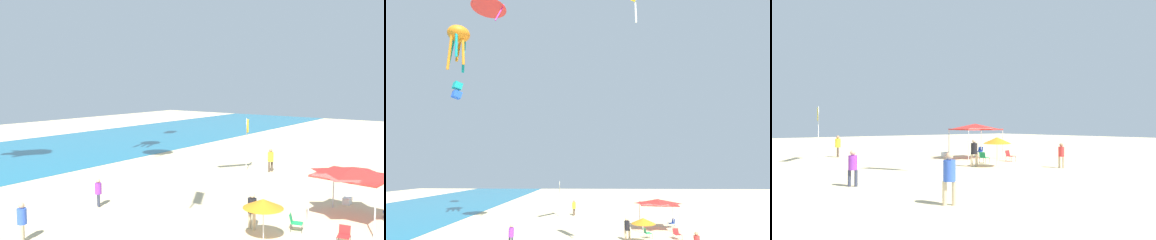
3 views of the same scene
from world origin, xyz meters
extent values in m
cube|color=beige|center=(0.00, 0.00, -0.05)|extent=(120.00, 120.00, 0.10)
cube|color=teal|center=(0.00, 30.83, 0.01)|extent=(120.00, 20.29, 0.02)
cylinder|color=#B7B7BC|center=(0.31, -2.01, 1.17)|extent=(0.07, 0.07, 2.34)
cylinder|color=#B7B7BC|center=(0.67, 1.27, 1.17)|extent=(0.07, 0.07, 2.34)
cylinder|color=#B7B7BC|center=(3.65, 0.94, 1.17)|extent=(0.07, 0.07, 2.34)
cube|color=red|center=(1.98, -0.54, 2.39)|extent=(3.41, 3.68, 0.10)
pyramid|color=red|center=(1.98, -0.54, 2.65)|extent=(3.35, 3.61, 0.42)
cylinder|color=silver|center=(-3.10, 1.92, 0.96)|extent=(0.08, 0.08, 1.92)
cone|color=orange|center=(-3.12, 1.94, 1.74)|extent=(1.85, 1.85, 0.48)
cylinder|color=black|center=(3.50, -1.74, 0.20)|extent=(0.02, 0.02, 0.40)
cylinder|color=black|center=(3.00, -1.86, 0.20)|extent=(0.02, 0.02, 0.40)
cylinder|color=black|center=(-1.19, -0.84, 0.20)|extent=(0.02, 0.02, 0.40)
cylinder|color=black|center=(-1.12, -1.36, 0.20)|extent=(0.02, 0.02, 0.40)
cube|color=red|center=(-1.41, -1.14, 0.40)|extent=(0.59, 0.59, 0.03)
cube|color=red|center=(-1.13, -1.10, 0.61)|extent=(0.20, 0.51, 0.41)
cylinder|color=black|center=(-1.21, 0.85, 0.20)|extent=(0.02, 0.02, 0.40)
cylinder|color=black|center=(-0.71, 0.99, 0.20)|extent=(0.02, 0.02, 0.40)
cylinder|color=black|center=(-1.35, 1.35, 0.20)|extent=(0.02, 0.02, 0.40)
cylinder|color=black|center=(-0.85, 1.49, 0.20)|extent=(0.02, 0.02, 0.40)
cube|color=#198C4C|center=(-1.03, 1.17, 0.40)|extent=(0.64, 0.64, 0.03)
cube|color=#198C4C|center=(-1.11, 1.45, 0.61)|extent=(0.51, 0.26, 0.41)
cube|color=white|center=(4.88, 0.49, 0.18)|extent=(0.62, 0.43, 0.36)
cube|color=white|center=(4.88, 0.49, 0.38)|extent=(0.64, 0.44, 0.04)
cylinder|color=silver|center=(9.33, 9.76, 2.14)|extent=(0.06, 0.06, 4.27)
cube|color=yellow|center=(9.50, 9.76, 3.62)|extent=(0.30, 0.02, 1.10)
cylinder|color=brown|center=(9.93, 8.02, 0.42)|extent=(0.17, 0.17, 0.84)
cylinder|color=brown|center=(10.25, 7.93, 0.42)|extent=(0.17, 0.17, 0.84)
cylinder|color=yellow|center=(10.09, 7.97, 1.21)|extent=(0.44, 0.44, 0.73)
sphere|color=#A87A56|center=(10.09, 7.97, 1.72)|extent=(0.28, 0.28, 0.28)
cylinder|color=#33384C|center=(-4.27, 11.76, 0.37)|extent=(0.14, 0.14, 0.74)
cylinder|color=#33384C|center=(-4.11, 12.00, 0.37)|extent=(0.14, 0.14, 0.74)
cylinder|color=purple|center=(-4.19, 11.88, 1.06)|extent=(0.39, 0.39, 0.64)
sphere|color=tan|center=(-4.19, 11.88, 1.50)|extent=(0.24, 0.24, 0.24)
cylinder|color=#C6B28C|center=(-2.03, 3.19, 0.41)|extent=(0.16, 0.16, 0.83)
cylinder|color=#C6B28C|center=(-2.16, 2.89, 0.41)|extent=(0.16, 0.16, 0.83)
cylinder|color=black|center=(-2.09, 3.04, 1.18)|extent=(0.43, 0.43, 0.72)
sphere|color=beige|center=(-2.09, 3.04, 1.68)|extent=(0.27, 0.27, 0.27)
cylinder|color=#C6B28C|center=(-9.59, 10.68, 0.41)|extent=(0.16, 0.16, 0.82)
cylinder|color=#C6B28C|center=(-9.78, 10.42, 0.41)|extent=(0.16, 0.16, 0.82)
cylinder|color=blue|center=(-9.68, 10.55, 1.18)|extent=(0.43, 0.43, 0.71)
sphere|color=tan|center=(-9.68, 10.55, 1.67)|extent=(0.27, 0.27, 0.27)
camera|label=1|loc=(-19.24, -6.15, 7.18)|focal=37.94mm
camera|label=2|loc=(-24.67, 6.18, 5.52)|focal=24.63mm
camera|label=3|loc=(-18.90, 17.23, 2.73)|focal=31.21mm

